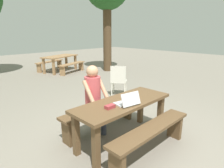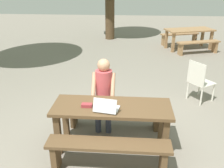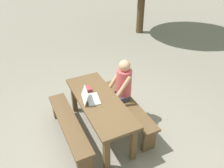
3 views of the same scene
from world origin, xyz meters
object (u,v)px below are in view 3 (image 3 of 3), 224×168
at_px(laptop, 90,98).
at_px(small_pouch, 88,89).
at_px(picnic_table_front, 100,106).
at_px(person_seated, 122,86).

xyz_separation_m(laptop, small_pouch, (-0.30, 0.08, -0.03)).
xyz_separation_m(picnic_table_front, small_pouch, (-0.37, -0.06, 0.15)).
distance_m(picnic_table_front, person_seated, 0.58).
bearing_deg(picnic_table_front, laptop, -115.12).
bearing_deg(person_seated, picnic_table_front, -71.24).
height_order(small_pouch, person_seated, person_seated).
xyz_separation_m(laptop, person_seated, (-0.11, 0.68, -0.03)).
bearing_deg(picnic_table_front, small_pouch, -170.52).
bearing_deg(laptop, person_seated, -70.50).
bearing_deg(small_pouch, person_seated, 72.43).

